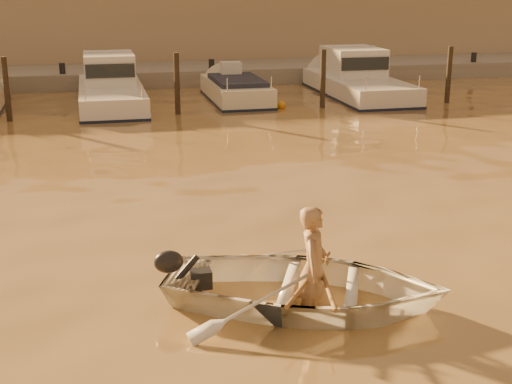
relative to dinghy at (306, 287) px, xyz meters
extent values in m
plane|color=brown|center=(0.28, 0.88, -0.28)|extent=(160.00, 160.00, 0.00)
imported|color=white|center=(0.00, 0.00, 0.00)|extent=(4.63, 4.04, 0.80)
imported|color=#9E744F|center=(0.09, -0.04, 0.29)|extent=(0.63, 0.74, 1.74)
cylinder|color=brown|center=(0.23, -0.10, 0.14)|extent=(0.46, 2.07, 0.13)
cylinder|color=brown|center=(0.05, -0.02, 0.14)|extent=(1.20, 1.79, 0.13)
cylinder|color=#2D2319|center=(-5.22, 14.68, 0.62)|extent=(0.18, 0.18, 2.20)
cylinder|color=#2D2319|center=(0.08, 14.68, 0.62)|extent=(0.18, 0.18, 2.20)
cylinder|color=#2D2319|center=(5.08, 14.68, 0.62)|extent=(0.18, 0.18, 2.20)
cylinder|color=#2D2319|center=(9.78, 14.68, 0.62)|extent=(0.18, 0.18, 2.20)
sphere|color=white|center=(-1.00, 14.07, -0.18)|extent=(0.30, 0.30, 0.30)
sphere|color=orange|center=(3.69, 14.95, -0.18)|extent=(0.30, 0.30, 0.30)
sphere|color=silver|center=(7.15, 14.09, -0.18)|extent=(0.30, 0.30, 0.30)
cube|color=gray|center=(0.28, 22.38, -0.13)|extent=(52.00, 4.00, 1.00)
cube|color=#9E8466|center=(0.28, 27.88, 2.12)|extent=(46.00, 7.00, 4.80)
camera|label=1|loc=(-2.70, -8.55, 4.06)|focal=50.00mm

